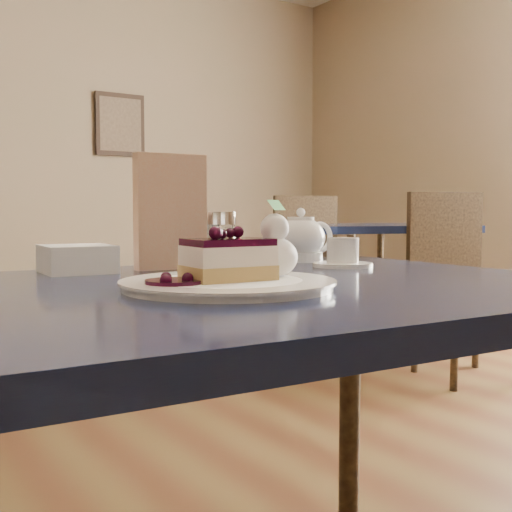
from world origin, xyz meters
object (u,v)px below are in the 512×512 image
main_table (213,337)px  tea_set (308,243)px  bg_table_far_right (367,341)px  cheesecake_slice (228,260)px  dessert_plate (228,285)px

main_table → tea_set: size_ratio=4.51×
bg_table_far_right → cheesecake_slice: bearing=-119.1°
main_table → cheesecake_slice: cheesecake_slice is taller
dessert_plate → cheesecake_slice: bearing=104.0°
cheesecake_slice → dessert_plate: bearing=-72.7°
cheesecake_slice → tea_set: tea_set is taller
dessert_plate → cheesecake_slice: 0.03m
main_table → cheesecake_slice: (-0.00, -0.05, 0.12)m
main_table → bg_table_far_right: 2.97m
dessert_plate → bg_table_far_right: bearing=42.6°
main_table → cheesecake_slice: 0.13m
cheesecake_slice → bg_table_far_right: bearing=45.8°
dessert_plate → bg_table_far_right: 3.02m
tea_set → cheesecake_slice: bearing=-141.5°
tea_set → main_table: bearing=-146.1°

